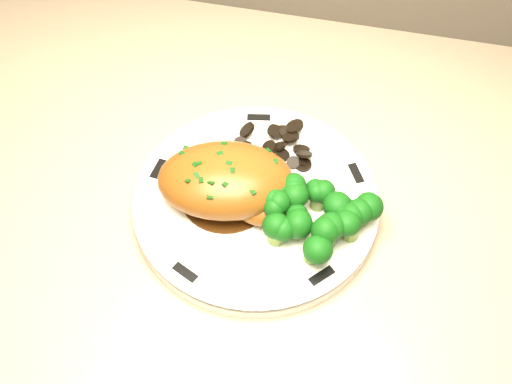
% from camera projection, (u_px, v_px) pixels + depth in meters
% --- Properties ---
extents(counter, '(2.19, 0.72, 1.07)m').
position_uv_depth(counter, '(18.00, 320.00, 1.09)').
color(counter, '#4E3923').
rests_on(counter, ground).
extents(plate, '(0.32, 0.32, 0.02)m').
position_uv_depth(plate, '(256.00, 202.00, 0.65)').
color(plate, white).
rests_on(plate, counter).
extents(rim_accent_0, '(0.02, 0.03, 0.00)m').
position_uv_depth(rim_accent_0, '(356.00, 173.00, 0.66)').
color(rim_accent_0, black).
rests_on(rim_accent_0, plate).
extents(rim_accent_1, '(0.03, 0.01, 0.00)m').
position_uv_depth(rim_accent_1, '(259.00, 118.00, 0.70)').
color(rim_accent_1, black).
rests_on(rim_accent_1, plate).
extents(rim_accent_2, '(0.01, 0.03, 0.00)m').
position_uv_depth(rim_accent_2, '(158.00, 169.00, 0.66)').
color(rim_accent_2, black).
rests_on(rim_accent_2, plate).
extents(rim_accent_3, '(0.03, 0.02, 0.00)m').
position_uv_depth(rim_accent_3, '(185.00, 273.00, 0.59)').
color(rim_accent_3, black).
rests_on(rim_accent_3, plate).
extents(rim_accent_4, '(0.02, 0.02, 0.00)m').
position_uv_depth(rim_accent_4, '(322.00, 276.00, 0.59)').
color(rim_accent_4, black).
rests_on(rim_accent_4, plate).
extents(gravy_pool, '(0.09, 0.09, 0.00)m').
position_uv_depth(gravy_pool, '(226.00, 195.00, 0.64)').
color(gravy_pool, '#40210B').
rests_on(gravy_pool, plate).
extents(chicken_breast, '(0.15, 0.11, 0.05)m').
position_uv_depth(chicken_breast, '(230.00, 183.00, 0.62)').
color(chicken_breast, brown).
rests_on(chicken_breast, plate).
extents(mushroom_pile, '(0.08, 0.06, 0.02)m').
position_uv_depth(mushroom_pile, '(272.00, 146.00, 0.68)').
color(mushroom_pile, black).
rests_on(mushroom_pile, plate).
extents(broccoli_florets, '(0.11, 0.08, 0.04)m').
position_uv_depth(broccoli_florets, '(316.00, 217.00, 0.60)').
color(broccoli_florets, olive).
rests_on(broccoli_florets, plate).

